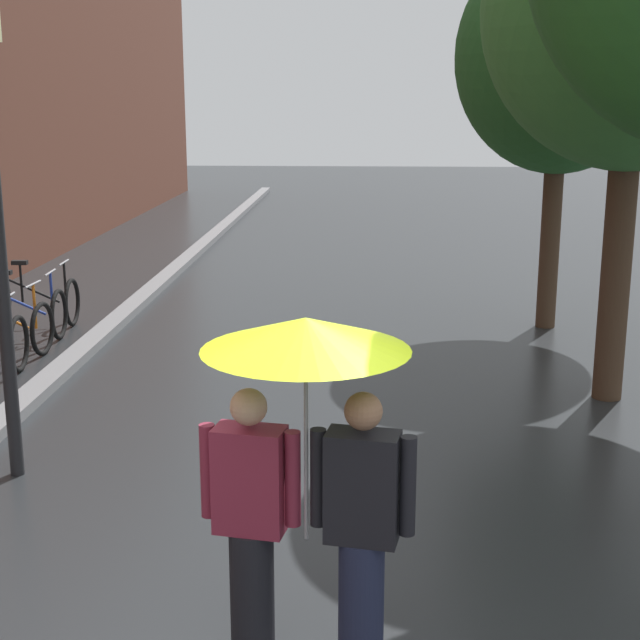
% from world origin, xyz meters
% --- Properties ---
extents(kerb_strip, '(0.30, 36.00, 0.12)m').
position_xyz_m(kerb_strip, '(-3.20, 10.00, 0.06)').
color(kerb_strip, slate).
rests_on(kerb_strip, ground).
extents(street_tree_1, '(3.10, 3.10, 5.73)m').
position_xyz_m(street_tree_1, '(3.12, 5.36, 4.08)').
color(street_tree_1, '#473323').
rests_on(street_tree_1, ground).
extents(street_tree_2, '(2.86, 2.86, 5.36)m').
position_xyz_m(street_tree_2, '(3.04, 8.58, 3.76)').
color(street_tree_2, '#473323').
rests_on(street_tree_2, ground).
extents(parked_bicycle_4, '(1.11, 0.75, 0.96)m').
position_xyz_m(parked_bicycle_4, '(-4.21, 6.73, 0.38)').
color(parked_bicycle_4, black).
rests_on(parked_bicycle_4, ground).
extents(parked_bicycle_5, '(1.11, 0.75, 0.96)m').
position_xyz_m(parked_bicycle_5, '(-4.26, 7.48, 0.38)').
color(parked_bicycle_5, black).
rests_on(parked_bicycle_5, ground).
extents(parked_bicycle_6, '(1.11, 0.75, 0.96)m').
position_xyz_m(parked_bicycle_6, '(-4.32, 8.24, 0.38)').
color(parked_bicycle_6, black).
rests_on(parked_bicycle_6, ground).
extents(couple_under_umbrella, '(1.22, 1.15, 2.09)m').
position_xyz_m(couple_under_umbrella, '(0.14, 0.28, 1.40)').
color(couple_under_umbrella, black).
rests_on(couple_under_umbrella, ground).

